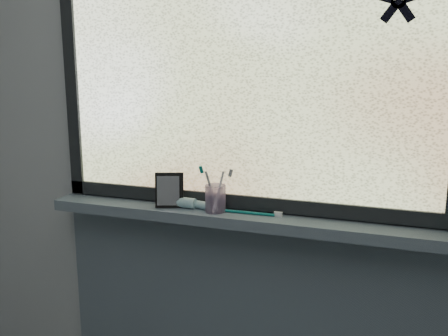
% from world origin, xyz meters
% --- Properties ---
extents(wall_back, '(3.00, 0.01, 2.50)m').
position_xyz_m(wall_back, '(0.00, 1.30, 1.25)').
color(wall_back, '#9EA3A8').
rests_on(wall_back, ground).
extents(windowsill, '(1.62, 0.14, 0.04)m').
position_xyz_m(windowsill, '(0.00, 1.23, 1.00)').
color(windowsill, '#4F5C69').
rests_on(windowsill, wall_back).
extents(window_pane, '(1.50, 0.01, 1.00)m').
position_xyz_m(window_pane, '(0.00, 1.28, 1.53)').
color(window_pane, silver).
rests_on(window_pane, wall_back).
extents(frame_bottom, '(1.60, 0.03, 0.05)m').
position_xyz_m(frame_bottom, '(0.00, 1.28, 1.05)').
color(frame_bottom, black).
rests_on(frame_bottom, windowsill).
extents(frame_left, '(0.05, 0.03, 1.10)m').
position_xyz_m(frame_left, '(-0.78, 1.28, 1.53)').
color(frame_left, black).
rests_on(frame_left, wall_back).
extents(starfish_sticker, '(0.15, 0.02, 0.15)m').
position_xyz_m(starfish_sticker, '(0.40, 1.27, 1.72)').
color(starfish_sticker, black).
rests_on(starfish_sticker, window_pane).
extents(vanity_mirror, '(0.11, 0.08, 0.13)m').
position_xyz_m(vanity_mirror, '(-0.35, 1.22, 1.08)').
color(vanity_mirror, black).
rests_on(vanity_mirror, windowsill).
extents(toothpaste_tube, '(0.22, 0.07, 0.04)m').
position_xyz_m(toothpaste_tube, '(-0.26, 1.23, 1.04)').
color(toothpaste_tube, white).
rests_on(toothpaste_tube, windowsill).
extents(toothbrush_cup, '(0.09, 0.09, 0.10)m').
position_xyz_m(toothbrush_cup, '(-0.17, 1.22, 1.07)').
color(toothbrush_cup, '#B295C5').
rests_on(toothbrush_cup, windowsill).
extents(toothbrush_lying, '(0.23, 0.03, 0.02)m').
position_xyz_m(toothbrush_lying, '(-0.05, 1.23, 1.03)').
color(toothbrush_lying, '#0B6863').
rests_on(toothbrush_lying, windowsill).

